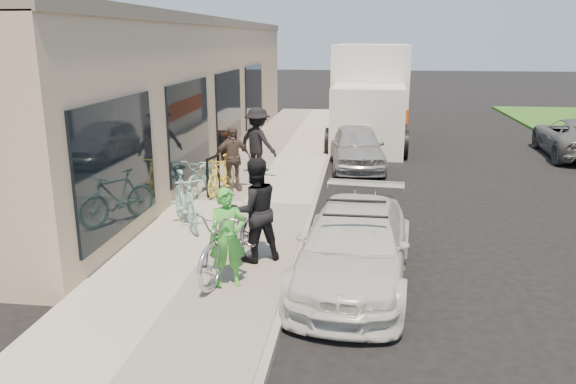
{
  "coord_description": "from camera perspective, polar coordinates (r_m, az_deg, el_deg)",
  "views": [
    {
      "loc": [
        0.55,
        -8.71,
        3.65
      ],
      "look_at": [
        -0.7,
        0.69,
        1.05
      ],
      "focal_mm": 35.0,
      "sensor_mm": 36.0,
      "label": 1
    }
  ],
  "objects": [
    {
      "name": "ground",
      "position": [
        9.46,
        3.68,
        -7.4
      ],
      "size": [
        120.0,
        120.0,
        0.0
      ],
      "primitive_type": "plane",
      "color": "black",
      "rests_on": "ground"
    },
    {
      "name": "sidewalk",
      "position": [
        12.5,
        -4.53,
        -1.32
      ],
      "size": [
        3.0,
        34.0,
        0.15
      ],
      "primitive_type": "cube",
      "color": "#A5A094",
      "rests_on": "ground"
    },
    {
      "name": "curb",
      "position": [
        12.28,
        2.57,
        -1.64
      ],
      "size": [
        0.12,
        34.0,
        0.13
      ],
      "primitive_type": "cube",
      "color": "gray",
      "rests_on": "ground"
    },
    {
      "name": "storefront",
      "position": [
        17.73,
        -11.71,
        10.1
      ],
      "size": [
        3.6,
        20.0,
        4.22
      ],
      "color": "tan",
      "rests_on": "ground"
    },
    {
      "name": "bike_rack",
      "position": [
        13.0,
        -7.62,
        2.08
      ],
      "size": [
        0.17,
        0.64,
        0.91
      ],
      "rotation": [
        0.0,
        0.0,
        -0.18
      ],
      "color": "black",
      "rests_on": "sidewalk"
    },
    {
      "name": "sandwich_board",
      "position": [
        16.54,
        -6.29,
        4.62
      ],
      "size": [
        0.54,
        0.55,
        0.88
      ],
      "rotation": [
        0.0,
        0.0,
        -0.02
      ],
      "color": "black",
      "rests_on": "sidewalk"
    },
    {
      "name": "sedan_white",
      "position": [
        8.68,
        6.76,
        -5.43
      ],
      "size": [
        1.99,
        4.18,
        1.22
      ],
      "rotation": [
        0.0,
        0.0,
        -0.08
      ],
      "color": "silver",
      "rests_on": "ground"
    },
    {
      "name": "sedan_silver",
      "position": [
        16.38,
        7.0,
        4.57
      ],
      "size": [
        1.78,
        3.76,
        1.24
      ],
      "primitive_type": "imported",
      "rotation": [
        0.0,
        0.0,
        0.09
      ],
      "color": "#A4A4A9",
      "rests_on": "ground"
    },
    {
      "name": "moving_truck",
      "position": [
        21.07,
        8.35,
        9.4
      ],
      "size": [
        2.84,
        7.08,
        3.44
      ],
      "rotation": [
        0.0,
        0.0,
        -0.03
      ],
      "color": "silver",
      "rests_on": "ground"
    },
    {
      "name": "tandem_bike",
      "position": [
        8.59,
        -5.74,
        -4.82
      ],
      "size": [
        1.15,
        2.2,
        1.1
      ],
      "primitive_type": "imported",
      "rotation": [
        0.0,
        0.0,
        -0.21
      ],
      "color": "#B6B6B8",
      "rests_on": "sidewalk"
    },
    {
      "name": "woman_rider",
      "position": [
        8.14,
        -6.17,
        -4.62
      ],
      "size": [
        0.62,
        0.51,
        1.47
      ],
      "primitive_type": "imported",
      "rotation": [
        0.0,
        0.0,
        0.35
      ],
      "color": "green",
      "rests_on": "sidewalk"
    },
    {
      "name": "man_standing",
      "position": [
        8.99,
        -3.41,
        -1.83
      ],
      "size": [
        1.04,
        0.98,
        1.7
      ],
      "primitive_type": "imported",
      "rotation": [
        0.0,
        0.0,
        3.69
      ],
      "color": "black",
      "rests_on": "sidewalk"
    },
    {
      "name": "cruiser_bike_a",
      "position": [
        10.91,
        -10.43,
        -0.76
      ],
      "size": [
        1.31,
        1.73,
        1.04
      ],
      "primitive_type": "imported",
      "rotation": [
        0.0,
        0.0,
        0.54
      ],
      "color": "#83C3B8",
      "rests_on": "sidewalk"
    },
    {
      "name": "cruiser_bike_b",
      "position": [
        13.11,
        -8.85,
        1.64
      ],
      "size": [
        0.66,
        1.68,
        0.87
      ],
      "primitive_type": "imported",
      "rotation": [
        0.0,
        0.0,
        -0.05
      ],
      "color": "#83C3B8",
      "rests_on": "sidewalk"
    },
    {
      "name": "cruiser_bike_c",
      "position": [
        13.11,
        -6.76,
        1.77
      ],
      "size": [
        0.68,
        1.54,
        0.89
      ],
      "primitive_type": "imported",
      "rotation": [
        0.0,
        0.0,
        -0.18
      ],
      "color": "gold",
      "rests_on": "sidewalk"
    },
    {
      "name": "bystander_a",
      "position": [
        14.67,
        -3.1,
        5.1
      ],
      "size": [
        1.33,
        1.17,
        1.79
      ],
      "primitive_type": "imported",
      "rotation": [
        0.0,
        0.0,
        2.6
      ],
      "color": "black",
      "rests_on": "sidewalk"
    },
    {
      "name": "bystander_b",
      "position": [
        13.29,
        -5.69,
        3.42
      ],
      "size": [
        0.97,
        0.76,
        1.54
      ],
      "primitive_type": "imported",
      "rotation": [
        0.0,
        0.0,
        0.5
      ],
      "color": "#4F3F38",
      "rests_on": "sidewalk"
    }
  ]
}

